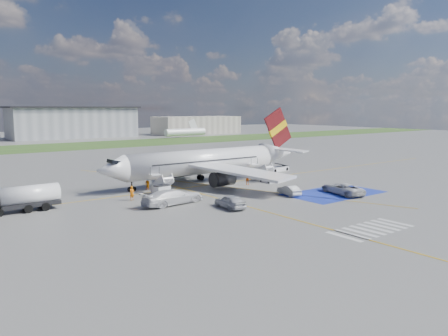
{
  "coord_description": "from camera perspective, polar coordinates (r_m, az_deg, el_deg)",
  "views": [
    {
      "loc": [
        -38.33,
        -42.33,
        11.73
      ],
      "look_at": [
        -1.98,
        5.59,
        3.5
      ],
      "focal_mm": 35.0,
      "sensor_mm": 36.0,
      "label": 1
    }
  ],
  "objects": [
    {
      "name": "crew_aft",
      "position": [
        67.35,
        3.1,
        -1.49
      ],
      "size": [
        0.94,
        1.09,
        1.76
      ],
      "primitive_type": "imported",
      "rotation": [
        0.0,
        0.0,
        2.18
      ],
      "color": "orange",
      "rests_on": "ground"
    },
    {
      "name": "crew_nose",
      "position": [
        63.85,
        -9.99,
        -2.1
      ],
      "size": [
        0.88,
        1.01,
        1.79
      ],
      "primitive_type": "imported",
      "rotation": [
        0.0,
        0.0,
        -1.32
      ],
      "color": "orange",
      "rests_on": "ground"
    },
    {
      "name": "terminal_east",
      "position": [
        204.73,
        -3.56,
        5.61
      ],
      "size": [
        40.0,
        16.0,
        8.0
      ],
      "primitive_type": "cube",
      "color": "gray",
      "rests_on": "ground"
    },
    {
      "name": "airstairs_fwd",
      "position": [
        59.66,
        -7.59,
        -3.01
      ],
      "size": [
        1.9,
        5.2,
        3.6
      ],
      "color": "white",
      "rests_on": "ground"
    },
    {
      "name": "taxiway_line_cross",
      "position": [
        47.89,
        8.48,
        -6.47
      ],
      "size": [
        0.2,
        60.0,
        0.01
      ],
      "primitive_type": "cube",
      "color": "gold",
      "rests_on": "ground"
    },
    {
      "name": "car_silver_b",
      "position": [
        60.07,
        8.5,
        -2.89
      ],
      "size": [
        2.32,
        4.35,
        1.36
      ],
      "primitive_type": "imported",
      "rotation": [
        0.0,
        0.0,
        2.92
      ],
      "color": "#AEB1B5",
      "rests_on": "ground"
    },
    {
      "name": "crew_fwd",
      "position": [
        57.36,
        -11.93,
        -3.23
      ],
      "size": [
        0.76,
        0.59,
        1.86
      ],
      "primitive_type": "imported",
      "rotation": [
        0.0,
        0.0,
        0.23
      ],
      "color": "orange",
      "rests_on": "ground"
    },
    {
      "name": "airstairs_aft",
      "position": [
        70.48,
        5.59,
        -1.31
      ],
      "size": [
        1.9,
        5.2,
        3.6
      ],
      "color": "white",
      "rests_on": "ground"
    },
    {
      "name": "van_white_a",
      "position": [
        62.39,
        15.17,
        -2.35
      ],
      "size": [
        3.8,
        5.98,
        2.07
      ],
      "primitive_type": "imported",
      "rotation": [
        0.0,
        0.0,
        2.9
      ],
      "color": "silver",
      "rests_on": "ground"
    },
    {
      "name": "gpu_cart",
      "position": [
        58.3,
        -8.11,
        -3.13
      ],
      "size": [
        2.21,
        1.61,
        1.7
      ],
      "rotation": [
        0.0,
        0.0,
        0.16
      ],
      "color": "white",
      "rests_on": "ground"
    },
    {
      "name": "grass_strip",
      "position": [
        143.06,
        -21.53,
        2.55
      ],
      "size": [
        400.0,
        30.0,
        0.01
      ],
      "primitive_type": "cube",
      "color": "#2D4C1E",
      "rests_on": "ground"
    },
    {
      "name": "airliner",
      "position": [
        69.5,
        -1.9,
        0.9
      ],
      "size": [
        36.81,
        32.95,
        11.92
      ],
      "color": "white",
      "rests_on": "ground"
    },
    {
      "name": "ground",
      "position": [
        58.3,
        4.89,
        -3.84
      ],
      "size": [
        400.0,
        400.0,
        0.0
      ],
      "primitive_type": "plane",
      "color": "#60605E",
      "rests_on": "ground"
    },
    {
      "name": "taxiway_line_main",
      "position": [
        67.52,
        -1.95,
        -2.21
      ],
      "size": [
        120.0,
        0.2,
        0.01
      ],
      "primitive_type": "cube",
      "color": "gold",
      "rests_on": "ground"
    },
    {
      "name": "terminal_centre",
      "position": [
        186.77,
        -19.06,
        5.61
      ],
      "size": [
        48.0,
        18.0,
        12.0
      ],
      "primitive_type": "cube",
      "color": "gray",
      "rests_on": "ground"
    },
    {
      "name": "fuel_tanker",
      "position": [
        54.9,
        -25.11,
        -3.96
      ],
      "size": [
        8.74,
        2.49,
        2.97
      ],
      "rotation": [
        0.0,
        0.0,
        0.0
      ],
      "color": "black",
      "rests_on": "ground"
    },
    {
      "name": "car_silver_a",
      "position": [
        51.82,
        0.8,
        -4.37
      ],
      "size": [
        2.34,
        4.92,
        1.63
      ],
      "primitive_type": "imported",
      "rotation": [
        0.0,
        0.0,
        3.05
      ],
      "color": "#B2B3B9",
      "rests_on": "ground"
    },
    {
      "name": "staging_box",
      "position": [
        62.79,
        14.16,
        -3.21
      ],
      "size": [
        14.0,
        8.0,
        0.01
      ],
      "primitive_type": "cube",
      "color": "#1A2EA1",
      "rests_on": "ground"
    },
    {
      "name": "taxiway_line_diag",
      "position": [
        67.52,
        -1.95,
        -2.21
      ],
      "size": [
        20.71,
        56.45,
        0.01
      ],
      "primitive_type": "cube",
      "rotation": [
        0.0,
        0.0,
        0.35
      ],
      "color": "gold",
      "rests_on": "ground"
    },
    {
      "name": "belt_loader",
      "position": [
        82.93,
        7.08,
        -0.13
      ],
      "size": [
        5.25,
        2.43,
        1.53
      ],
      "rotation": [
        0.0,
        0.0,
        0.13
      ],
      "color": "white",
      "rests_on": "ground"
    },
    {
      "name": "crosswalk",
      "position": [
        45.43,
        18.65,
        -7.58
      ],
      "size": [
        9.0,
        4.0,
        0.01
      ],
      "color": "silver",
      "rests_on": "ground"
    },
    {
      "name": "van_white_b",
      "position": [
        54.14,
        -6.67,
        -3.43
      ],
      "size": [
        6.59,
        3.26,
        2.49
      ],
      "primitive_type": "imported",
      "rotation": [
        0.0,
        0.0,
        1.68
      ],
      "color": "silver",
      "rests_on": "ground"
    }
  ]
}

